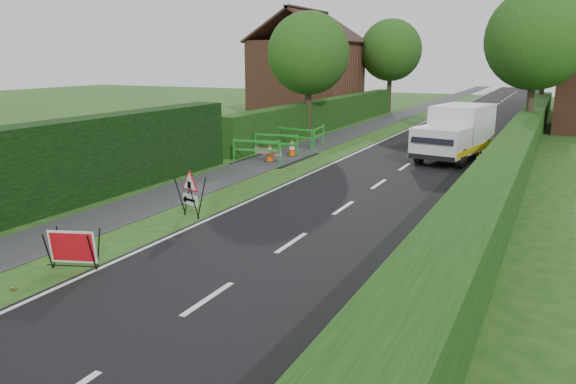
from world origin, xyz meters
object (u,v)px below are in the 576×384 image
(works_van, at_px, (456,131))
(hatchback_car, at_px, (445,117))
(triangle_sign, at_px, (189,190))
(red_rect_sign, at_px, (72,248))

(works_van, height_order, hatchback_car, works_van)
(triangle_sign, xyz_separation_m, hatchback_car, (2.30, 24.16, -0.13))
(triangle_sign, distance_m, works_van, 13.30)
(red_rect_sign, height_order, works_van, works_van)
(hatchback_car, bearing_deg, works_van, -79.92)
(red_rect_sign, xyz_separation_m, works_van, (4.79, 16.61, 0.73))
(triangle_sign, distance_m, hatchback_car, 24.27)
(red_rect_sign, height_order, triangle_sign, triangle_sign)
(works_van, xyz_separation_m, hatchback_car, (-2.64, 11.82, -0.57))
(red_rect_sign, relative_size, works_van, 0.21)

